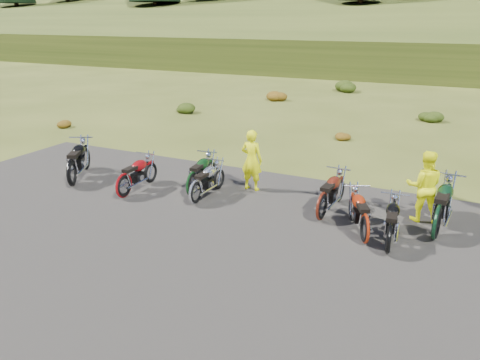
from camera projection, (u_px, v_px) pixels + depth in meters
The scene contains 20 objects.
ground at pixel (257, 230), 10.88m from camera, with size 300.00×300.00×0.00m, color #3F4818.
gravel_pad at pixel (216, 269), 9.18m from camera, with size 20.00×12.00×0.04m, color black.
hill_slope at pixel (435, 60), 53.34m from camera, with size 300.00×46.00×3.00m, color #334216, non-canonical shape.
hill_plateau at pixel (457, 39), 104.29m from camera, with size 300.00×90.00×9.17m, color #334216.
shrub_0 at pixel (66, 123), 20.85m from camera, with size 0.77×0.77×0.45m, color brown.
shrub_1 at pixel (185, 107), 24.13m from camera, with size 1.03×1.03×0.61m, color black.
shrub_2 at pixel (275, 94), 27.41m from camera, with size 1.30×1.30×0.77m, color brown.
shrub_3 at pixel (346, 85), 30.68m from camera, with size 1.56×1.56×0.92m, color black.
shrub_4 at pixel (341, 134), 18.78m from camera, with size 0.77×0.77×0.45m, color brown.
shrub_5 at pixel (430, 115), 22.06m from camera, with size 1.03×1.03×0.61m, color black.
motorcycle_0 at pixel (73, 187), 13.62m from camera, with size 2.26×0.75×1.18m, color black, non-canonical shape.
motorcycle_1 at pixel (125, 198), 12.75m from camera, with size 1.91×0.64×1.00m, color maroon, non-canonical shape.
motorcycle_2 at pixel (192, 197), 12.87m from camera, with size 1.93×0.64×1.01m, color black, non-canonical shape.
motorcycle_3 at pixel (196, 205), 12.32m from camera, with size 1.85×0.62×0.97m, color silver, non-canonical shape.
motorcycle_4 at pixel (321, 221), 11.35m from camera, with size 1.97×0.66×1.03m, color #52190D, non-canonical shape.
motorcycle_5 at pixel (387, 254), 9.75m from camera, with size 1.87×0.62×0.98m, color black, non-canonical shape.
motorcycle_6 at pixel (363, 244), 10.20m from camera, with size 1.86×0.62×0.97m, color maroon, non-canonical shape.
motorcycle_7 at pixel (434, 240), 10.36m from camera, with size 2.27×0.76×1.19m, color black, non-canonical shape.
person_middle at pixel (252, 161), 13.07m from camera, with size 0.63×0.41×1.73m, color #E2E60C.
person_right_a at pixel (424, 187), 11.06m from camera, with size 0.84×0.65×1.73m, color #E2E60C.
Camera 1 is at (3.97, -9.07, 4.68)m, focal length 35.00 mm.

